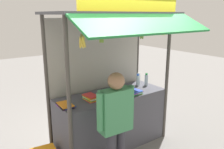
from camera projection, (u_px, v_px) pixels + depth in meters
name	position (u px, v px, depth m)	size (l,w,h in m)	color
ground_plane	(112.00, 144.00, 4.21)	(20.00, 20.00, 0.00)	slate
stall_counter	(112.00, 120.00, 4.09)	(1.95, 0.73, 0.97)	#4C4C56
stall_structure	(109.00, 56.00, 3.87)	(2.15, 1.55, 2.69)	#4C4742
water_bottle_left	(138.00, 79.00, 4.50)	(0.06, 0.06, 0.23)	silver
water_bottle_right	(138.00, 80.00, 4.41)	(0.06, 0.06, 0.23)	silver
water_bottle_mid_right	(117.00, 82.00, 4.13)	(0.09, 0.09, 0.32)	silver
water_bottle_far_right	(121.00, 86.00, 4.06)	(0.07, 0.07, 0.24)	silver
water_bottle_back_left	(146.00, 80.00, 4.42)	(0.07, 0.07, 0.24)	silver
magazine_stack_rear_center	(65.00, 105.00, 3.41)	(0.22, 0.32, 0.05)	purple
magazine_stack_front_right	(91.00, 97.00, 3.69)	(0.21, 0.28, 0.08)	red
magazine_stack_center	(133.00, 92.00, 3.98)	(0.26, 0.29, 0.06)	orange
banana_bunch_rightmost	(142.00, 34.00, 3.47)	(0.09, 0.09, 0.27)	#332D23
banana_bunch_inner_right	(101.00, 38.00, 3.05)	(0.08, 0.09, 0.28)	#332D23
banana_bunch_inner_left	(164.00, 31.00, 3.73)	(0.09, 0.09, 0.24)	#332D23
banana_bunch_leftmost	(82.00, 42.00, 2.90)	(0.10, 0.10, 0.33)	#332D23
vendor_person	(116.00, 118.00, 3.10)	(0.60, 0.23, 1.58)	#383842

